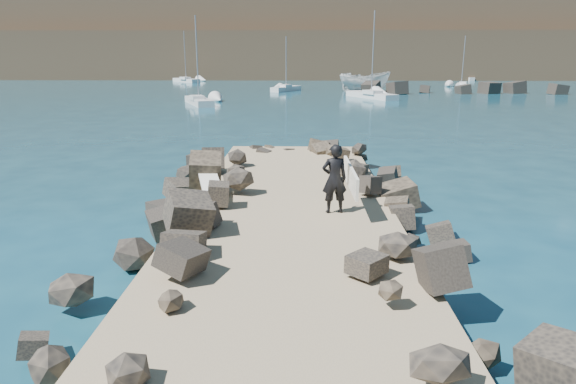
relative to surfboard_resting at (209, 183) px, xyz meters
The scene contains 15 objects.
ground 3.28m from the surfboard_resting, 34.78° to the right, with size 800.00×800.00×0.00m, color #0F384C.
jetty 4.61m from the surfboard_resting, 55.93° to the right, with size 6.00×26.00×0.60m, color #8C7759.
riprap_left 3.33m from the surfboard_resting, 96.08° to the right, with size 2.60×22.00×1.00m, color black.
riprap_right 6.38m from the surfboard_resting, 30.97° to the right, with size 2.60×22.00×1.00m, color black.
breakwater_secondary 65.14m from the surfboard_resting, 54.80° to the left, with size 52.00×4.00×1.20m, color black.
headland 159.43m from the surfboard_resting, 85.46° to the left, with size 360.00×140.00×32.00m, color #2D4919.
surfboard_resting is the anchor object (origin of this frame).
boat_imported 58.84m from the surfboard_resting, 78.54° to the left, with size 2.64×7.02×2.71m, color silver.
surfer_with_board 4.24m from the surfboard_resting, 22.55° to the right, with size 0.95×2.43×1.96m.
sailboat_f 97.11m from the surfboard_resting, 68.29° to the left, with size 1.85×5.10×6.24m.
sailboat_e 84.23m from the surfboard_resting, 102.87° to the left, with size 6.28×7.11×9.33m.
sailboat_c 47.13m from the surfboard_resting, 76.36° to the left, with size 5.35×8.31×9.95m.
sailboat_b 57.65m from the surfboard_resting, 89.27° to the left, with size 4.25×6.04×7.55m.
sailboat_d 71.29m from the surfboard_resting, 67.24° to the left, with size 3.43×6.59×7.88m.
sailboat_a 38.17m from the surfboard_resting, 101.57° to the left, with size 4.30×7.45×8.87m.
Camera 1 is at (0.33, -13.80, 4.93)m, focal length 32.00 mm.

